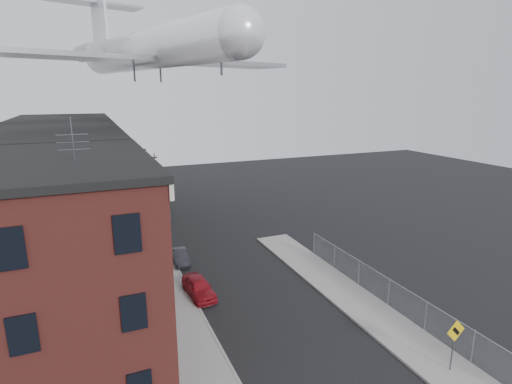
# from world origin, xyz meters

# --- Properties ---
(sidewalk_left) EXTENTS (3.00, 62.00, 0.12)m
(sidewalk_left) POSITION_xyz_m (-5.50, 24.00, 0.06)
(sidewalk_left) COLOR gray
(sidewalk_left) RESTS_ON ground
(sidewalk_right) EXTENTS (3.00, 26.00, 0.12)m
(sidewalk_right) POSITION_xyz_m (5.50, 6.00, 0.06)
(sidewalk_right) COLOR gray
(sidewalk_right) RESTS_ON ground
(curb_left) EXTENTS (0.15, 62.00, 0.14)m
(curb_left) POSITION_xyz_m (-4.05, 24.00, 0.07)
(curb_left) COLOR gray
(curb_left) RESTS_ON ground
(curb_right) EXTENTS (0.15, 26.00, 0.14)m
(curb_right) POSITION_xyz_m (4.05, 6.00, 0.07)
(curb_right) COLOR gray
(curb_right) RESTS_ON ground
(corner_building) EXTENTS (10.31, 12.30, 12.15)m
(corner_building) POSITION_xyz_m (-12.00, 7.00, 5.16)
(corner_building) COLOR #361411
(corner_building) RESTS_ON ground
(row_house_a) EXTENTS (11.98, 7.00, 10.30)m
(row_house_a) POSITION_xyz_m (-11.96, 16.50, 5.13)
(row_house_a) COLOR slate
(row_house_a) RESTS_ON ground
(row_house_b) EXTENTS (11.98, 7.00, 10.30)m
(row_house_b) POSITION_xyz_m (-11.96, 23.50, 5.13)
(row_house_b) COLOR #756D5D
(row_house_b) RESTS_ON ground
(row_house_c) EXTENTS (11.98, 7.00, 10.30)m
(row_house_c) POSITION_xyz_m (-11.96, 30.50, 5.13)
(row_house_c) COLOR slate
(row_house_c) RESTS_ON ground
(row_house_d) EXTENTS (11.98, 7.00, 10.30)m
(row_house_d) POSITION_xyz_m (-11.96, 37.50, 5.13)
(row_house_d) COLOR #756D5D
(row_house_d) RESTS_ON ground
(row_house_e) EXTENTS (11.98, 7.00, 10.30)m
(row_house_e) POSITION_xyz_m (-11.96, 44.50, 5.13)
(row_house_e) COLOR slate
(row_house_e) RESTS_ON ground
(chainlink_fence) EXTENTS (0.06, 18.06, 1.90)m
(chainlink_fence) POSITION_xyz_m (7.00, 5.00, 1.00)
(chainlink_fence) COLOR gray
(chainlink_fence) RESTS_ON ground
(warning_sign) EXTENTS (1.10, 0.11, 2.80)m
(warning_sign) POSITION_xyz_m (5.60, -1.03, 1.88)
(warning_sign) COLOR #515156
(warning_sign) RESTS_ON ground
(utility_pole) EXTENTS (1.80, 0.26, 9.00)m
(utility_pole) POSITION_xyz_m (-5.60, 18.00, 4.67)
(utility_pole) COLOR black
(utility_pole) RESTS_ON ground
(street_tree) EXTENTS (3.22, 3.20, 5.20)m
(street_tree) POSITION_xyz_m (-5.27, 27.92, 3.45)
(street_tree) COLOR black
(street_tree) RESTS_ON ground
(car_near) EXTENTS (1.78, 3.81, 1.26)m
(car_near) POSITION_xyz_m (-3.60, 10.93, 0.63)
(car_near) COLOR maroon
(car_near) RESTS_ON ground
(car_mid) EXTENTS (1.22, 3.24, 1.06)m
(car_mid) POSITION_xyz_m (-3.60, 16.64, 0.53)
(car_mid) COLOR black
(car_mid) RESTS_ON ground
(car_far) EXTENTS (2.25, 4.78, 1.35)m
(car_far) POSITION_xyz_m (-2.90, 29.66, 0.67)
(car_far) COLOR slate
(car_far) RESTS_ON ground
(airplane) EXTENTS (25.09, 28.70, 8.30)m
(airplane) POSITION_xyz_m (-3.84, 24.73, 16.76)
(airplane) COLOR white
(airplane) RESTS_ON ground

